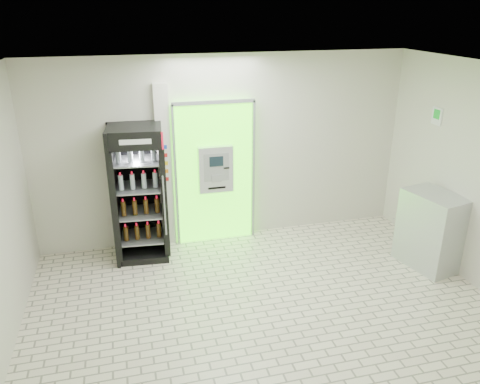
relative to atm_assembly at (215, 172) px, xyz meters
name	(u,v)px	position (x,y,z in m)	size (l,w,h in m)	color
ground	(271,323)	(0.20, -2.41, -1.17)	(6.00, 6.00, 0.00)	beige
room_shell	(276,184)	(0.20, -2.41, 0.67)	(6.00, 6.00, 6.00)	beige
atm_assembly	(215,172)	(0.00, 0.00, 0.00)	(1.30, 0.24, 2.33)	#4AFB16
pillar	(165,168)	(-0.78, 0.04, 0.13)	(0.22, 0.11, 2.60)	silver
beverage_cooler	(139,196)	(-1.21, -0.26, -0.18)	(0.83, 0.77, 2.06)	black
steel_cabinet	(431,230)	(2.90, -1.65, -0.60)	(0.76, 0.97, 1.15)	#B7B9BF
exit_sign	(437,116)	(3.19, -1.01, 0.95)	(0.02, 0.22, 0.26)	white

